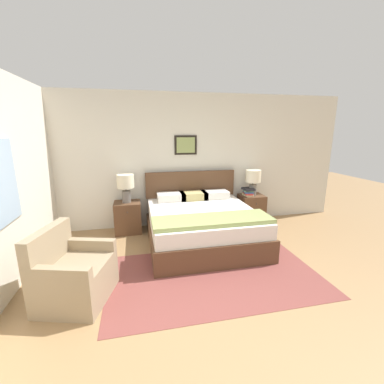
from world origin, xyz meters
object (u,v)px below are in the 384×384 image
(nightstand_near_window, at_px, (128,217))
(nightstand_by_door, at_px, (251,209))
(bed, at_px, (202,224))
(table_lamp_near_window, at_px, (126,184))
(armchair, at_px, (73,275))
(table_lamp_by_door, at_px, (253,179))

(nightstand_near_window, distance_m, nightstand_by_door, 2.51)
(bed, distance_m, table_lamp_near_window, 1.58)
(armchair, relative_size, nightstand_near_window, 1.57)
(bed, height_order, nightstand_near_window, bed)
(nightstand_by_door, relative_size, table_lamp_near_window, 1.12)
(armchair, distance_m, table_lamp_by_door, 3.68)
(table_lamp_by_door, bearing_deg, table_lamp_near_window, 180.00)
(nightstand_near_window, bearing_deg, bed, -30.22)
(armchair, bearing_deg, nightstand_by_door, 137.94)
(armchair, distance_m, nightstand_near_window, 2.00)
(table_lamp_near_window, xyz_separation_m, table_lamp_by_door, (2.52, 0.00, 0.00))
(bed, relative_size, armchair, 2.07)
(bed, bearing_deg, nightstand_near_window, 149.78)
(table_lamp_by_door, bearing_deg, bed, -149.95)
(table_lamp_near_window, bearing_deg, nightstand_by_door, 0.06)
(armchair, xyz_separation_m, table_lamp_near_window, (0.56, 1.92, 0.64))
(bed, bearing_deg, table_lamp_by_door, 30.05)
(nightstand_near_window, bearing_deg, armchair, -106.28)
(nightstand_by_door, height_order, table_lamp_by_door, table_lamp_by_door)
(armchair, height_order, nightstand_by_door, armchair)
(armchair, bearing_deg, table_lamp_near_window, 179.77)
(nightstand_near_window, xyz_separation_m, table_lamp_by_door, (2.51, -0.00, 0.64))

